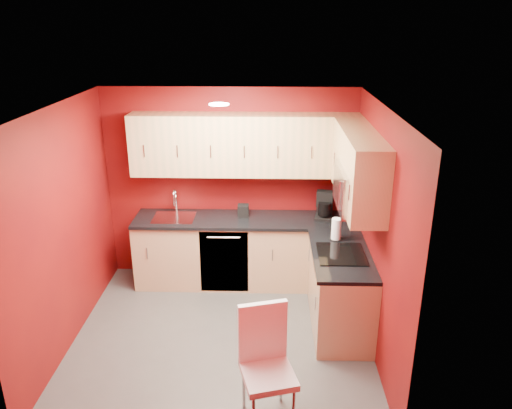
{
  "coord_description": "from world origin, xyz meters",
  "views": [
    {
      "loc": [
        0.51,
        -4.62,
        3.3
      ],
      "look_at": [
        0.36,
        0.55,
        1.34
      ],
      "focal_mm": 35.0,
      "sensor_mm": 36.0,
      "label": 1
    }
  ],
  "objects_px": {
    "coffee_maker": "(324,206)",
    "dining_chair": "(268,369)",
    "microwave": "(357,188)",
    "paper_towel": "(336,229)",
    "sink": "(174,215)",
    "napkin_holder": "(243,210)"
  },
  "relations": [
    {
      "from": "coffee_maker",
      "to": "microwave",
      "type": "bearing_deg",
      "value": -67.93
    },
    {
      "from": "coffee_maker",
      "to": "paper_towel",
      "type": "distance_m",
      "value": 0.64
    },
    {
      "from": "microwave",
      "to": "coffee_maker",
      "type": "height_order",
      "value": "microwave"
    },
    {
      "from": "microwave",
      "to": "sink",
      "type": "relative_size",
      "value": 1.46
    },
    {
      "from": "sink",
      "to": "napkin_holder",
      "type": "bearing_deg",
      "value": 4.38
    },
    {
      "from": "coffee_maker",
      "to": "napkin_holder",
      "type": "height_order",
      "value": "coffee_maker"
    },
    {
      "from": "microwave",
      "to": "dining_chair",
      "type": "xyz_separation_m",
      "value": [
        -0.88,
        -1.4,
        -1.13
      ]
    },
    {
      "from": "coffee_maker",
      "to": "dining_chair",
      "type": "relative_size",
      "value": 0.32
    },
    {
      "from": "napkin_holder",
      "to": "dining_chair",
      "type": "distance_m",
      "value": 2.53
    },
    {
      "from": "sink",
      "to": "coffee_maker",
      "type": "relative_size",
      "value": 1.53
    },
    {
      "from": "napkin_holder",
      "to": "paper_towel",
      "type": "xyz_separation_m",
      "value": [
        1.09,
        -0.68,
        0.05
      ]
    },
    {
      "from": "sink",
      "to": "paper_towel",
      "type": "bearing_deg",
      "value": -17.41
    },
    {
      "from": "sink",
      "to": "napkin_holder",
      "type": "xyz_separation_m",
      "value": [
        0.87,
        0.07,
        0.04
      ]
    },
    {
      "from": "sink",
      "to": "coffee_maker",
      "type": "bearing_deg",
      "value": 0.59
    },
    {
      "from": "coffee_maker",
      "to": "paper_towel",
      "type": "bearing_deg",
      "value": -72.3
    },
    {
      "from": "microwave",
      "to": "napkin_holder",
      "type": "bearing_deg",
      "value": 138.72
    },
    {
      "from": "sink",
      "to": "napkin_holder",
      "type": "distance_m",
      "value": 0.88
    },
    {
      "from": "microwave",
      "to": "coffee_maker",
      "type": "relative_size",
      "value": 2.24
    },
    {
      "from": "paper_towel",
      "to": "dining_chair",
      "type": "distance_m",
      "value": 2.01
    },
    {
      "from": "dining_chair",
      "to": "napkin_holder",
      "type": "bearing_deg",
      "value": 82.34
    },
    {
      "from": "microwave",
      "to": "dining_chair",
      "type": "distance_m",
      "value": 2.01
    },
    {
      "from": "dining_chair",
      "to": "paper_towel",
      "type": "bearing_deg",
      "value": 51.65
    }
  ]
}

